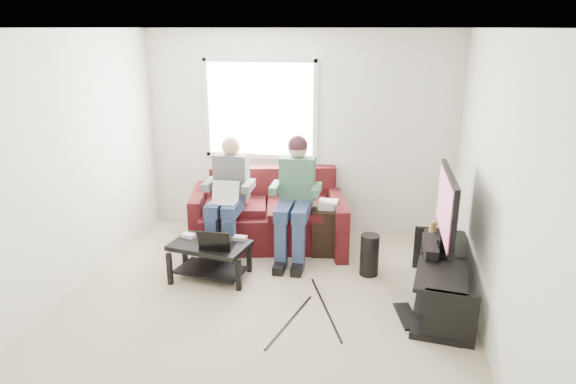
{
  "coord_description": "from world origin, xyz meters",
  "views": [
    {
      "loc": [
        1.02,
        -4.2,
        2.6
      ],
      "look_at": [
        0.16,
        0.6,
        1.04
      ],
      "focal_mm": 32.0,
      "sensor_mm": 36.0,
      "label": 1
    }
  ],
  "objects_px": {
    "coffee_table": "(210,253)",
    "sofa": "(268,217)",
    "subwoofer": "(369,255)",
    "tv_stand": "(441,282)",
    "tv": "(446,208)",
    "end_table": "(328,229)"
  },
  "relations": [
    {
      "from": "coffee_table",
      "to": "sofa",
      "type": "bearing_deg",
      "value": 69.19
    },
    {
      "from": "subwoofer",
      "to": "tv_stand",
      "type": "bearing_deg",
      "value": -34.52
    },
    {
      "from": "sofa",
      "to": "subwoofer",
      "type": "bearing_deg",
      "value": -28.16
    },
    {
      "from": "tv",
      "to": "coffee_table",
      "type": "bearing_deg",
      "value": 179.93
    },
    {
      "from": "coffee_table",
      "to": "tv",
      "type": "height_order",
      "value": "tv"
    },
    {
      "from": "tv_stand",
      "to": "subwoofer",
      "type": "bearing_deg",
      "value": 145.48
    },
    {
      "from": "tv",
      "to": "subwoofer",
      "type": "relative_size",
      "value": 2.36
    },
    {
      "from": "coffee_table",
      "to": "end_table",
      "type": "bearing_deg",
      "value": 37.11
    },
    {
      "from": "coffee_table",
      "to": "subwoofer",
      "type": "height_order",
      "value": "subwoofer"
    },
    {
      "from": "subwoofer",
      "to": "tv",
      "type": "bearing_deg",
      "value": -28.74
    },
    {
      "from": "sofa",
      "to": "tv_stand",
      "type": "distance_m",
      "value": 2.31
    },
    {
      "from": "coffee_table",
      "to": "end_table",
      "type": "distance_m",
      "value": 1.48
    },
    {
      "from": "sofa",
      "to": "tv",
      "type": "bearing_deg",
      "value": -28.37
    },
    {
      "from": "sofa",
      "to": "tv",
      "type": "distance_m",
      "value": 2.35
    },
    {
      "from": "tv_stand",
      "to": "tv",
      "type": "xyz_separation_m",
      "value": [
        -0.0,
        0.1,
        0.73
      ]
    },
    {
      "from": "coffee_table",
      "to": "end_table",
      "type": "height_order",
      "value": "end_table"
    },
    {
      "from": "tv_stand",
      "to": "end_table",
      "type": "height_order",
      "value": "end_table"
    },
    {
      "from": "end_table",
      "to": "tv",
      "type": "bearing_deg",
      "value": -36.24
    },
    {
      "from": "coffee_table",
      "to": "tv",
      "type": "distance_m",
      "value": 2.49
    },
    {
      "from": "coffee_table",
      "to": "subwoofer",
      "type": "xyz_separation_m",
      "value": [
        1.69,
        0.38,
        -0.06
      ]
    },
    {
      "from": "tv_stand",
      "to": "end_table",
      "type": "relative_size",
      "value": 2.35
    },
    {
      "from": "tv_stand",
      "to": "subwoofer",
      "type": "height_order",
      "value": "tv_stand"
    }
  ]
}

